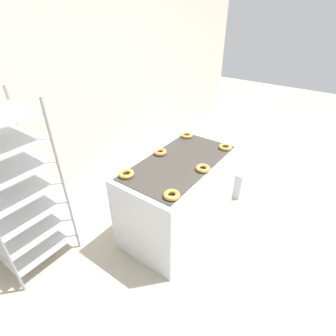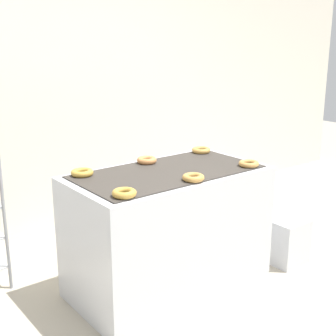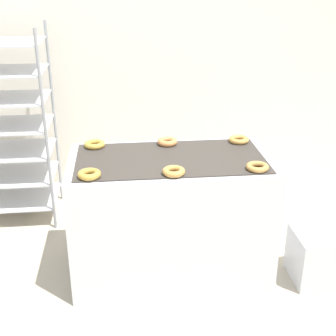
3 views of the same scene
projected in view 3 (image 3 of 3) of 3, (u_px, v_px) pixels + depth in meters
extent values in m
plane|color=#B2A893|center=(181.00, 325.00, 2.91)|extent=(14.00, 14.00, 0.00)
cube|color=silver|center=(153.00, 44.00, 4.30)|extent=(8.00, 0.05, 2.80)
cube|color=silver|center=(170.00, 216.00, 3.30)|extent=(1.36, 0.74, 0.87)
cube|color=#38332D|center=(170.00, 158.00, 3.13)|extent=(1.26, 0.65, 0.01)
cube|color=#262628|center=(235.00, 214.00, 2.97)|extent=(0.12, 0.07, 0.10)
cylinder|color=gray|center=(46.00, 136.00, 3.68)|extent=(0.02, 0.02, 1.65)
cylinder|color=gray|center=(54.00, 116.00, 4.18)|extent=(0.02, 0.02, 1.65)
cube|color=silver|center=(22.00, 198.00, 4.16)|extent=(0.63, 0.55, 0.01)
cube|color=silver|center=(19.00, 174.00, 4.07)|extent=(0.63, 0.55, 0.01)
cube|color=silver|center=(15.00, 150.00, 3.98)|extent=(0.63, 0.55, 0.01)
cube|color=silver|center=(12.00, 125.00, 3.90)|extent=(0.63, 0.55, 0.01)
cube|color=silver|center=(8.00, 99.00, 3.81)|extent=(0.63, 0.55, 0.01)
cube|color=silver|center=(5.00, 71.00, 3.72)|extent=(0.63, 0.55, 0.01)
cube|color=silver|center=(1.00, 42.00, 3.63)|extent=(0.63, 0.55, 0.01)
cube|color=silver|center=(314.00, 256.00, 3.28)|extent=(0.29, 0.35, 0.36)
torus|color=#BC8F39|center=(89.00, 174.00, 2.83)|extent=(0.14, 0.14, 0.04)
torus|color=#C48E44|center=(174.00, 171.00, 2.87)|extent=(0.14, 0.14, 0.04)
torus|color=#BD8945|center=(257.00, 167.00, 2.94)|extent=(0.14, 0.14, 0.04)
torus|color=gold|center=(95.00, 144.00, 3.31)|extent=(0.15, 0.15, 0.04)
torus|color=#CB8349|center=(167.00, 142.00, 3.36)|extent=(0.14, 0.14, 0.04)
torus|color=#C39144|center=(239.00, 140.00, 3.40)|extent=(0.15, 0.15, 0.04)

